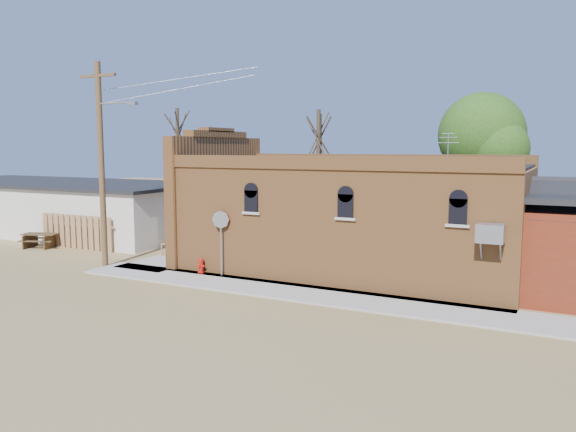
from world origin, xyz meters
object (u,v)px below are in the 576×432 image
at_px(fire_hydrant, 201,265).
at_px(stop_sign, 221,226).
at_px(utility_pole, 102,160).
at_px(trash_barrel, 178,245).
at_px(brick_bar, 346,217).
at_px(picnic_table, 41,238).

bearing_deg(fire_hydrant, stop_sign, -7.36).
bearing_deg(fire_hydrant, utility_pole, 179.60).
distance_m(utility_pole, trash_barrel, 5.81).
bearing_deg(brick_bar, trash_barrel, -176.63).
distance_m(utility_pole, stop_sign, 6.39).
bearing_deg(utility_pole, brick_bar, 23.69).
relative_size(stop_sign, picnic_table, 1.23).
relative_size(brick_bar, picnic_table, 7.48).
bearing_deg(stop_sign, fire_hydrant, -172.29).
relative_size(brick_bar, fire_hydrant, 25.41).
xyz_separation_m(utility_pole, stop_sign, (5.80, 0.60, -2.63)).
relative_size(fire_hydrant, stop_sign, 0.24).
relative_size(fire_hydrant, picnic_table, 0.29).
height_order(utility_pole, stop_sign, utility_pole).
bearing_deg(brick_bar, picnic_table, -172.07).
bearing_deg(picnic_table, stop_sign, -26.48).
height_order(fire_hydrant, trash_barrel, trash_barrel).
bearing_deg(brick_bar, utility_pole, -156.31).
relative_size(utility_pole, trash_barrel, 10.96).
height_order(brick_bar, stop_sign, brick_bar).
distance_m(brick_bar, trash_barrel, 8.94).
distance_m(brick_bar, stop_sign, 5.44).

